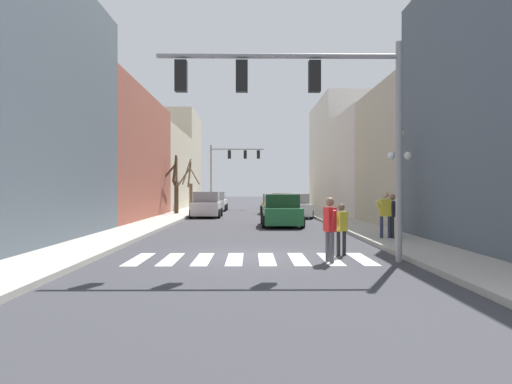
% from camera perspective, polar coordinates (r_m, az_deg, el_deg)
% --- Properties ---
extents(ground_plane, '(240.00, 240.00, 0.00)m').
position_cam_1_polar(ground_plane, '(14.86, -0.59, -7.31)').
color(ground_plane, '#38383D').
extents(sidewalk_left, '(2.17, 90.00, 0.15)m').
position_cam_1_polar(sidewalk_left, '(15.79, -20.58, -6.61)').
color(sidewalk_left, '#ADA89E').
rests_on(sidewalk_left, ground_plane).
extents(sidewalk_right, '(2.17, 90.00, 0.15)m').
position_cam_1_polar(sidewalk_right, '(15.79, 19.40, -6.61)').
color(sidewalk_right, '#ADA89E').
rests_on(sidewalk_right, ground_plane).
extents(building_row_left, '(6.00, 56.28, 11.01)m').
position_cam_1_polar(building_row_left, '(38.19, -14.96, 4.24)').
color(building_row_left, '#515B66').
rests_on(building_row_left, ground_plane).
extents(building_row_right, '(6.00, 46.10, 10.40)m').
position_cam_1_polar(building_row_right, '(33.73, 15.73, 4.63)').
color(building_row_right, '#515B66').
rests_on(building_row_right, ground_plane).
extents(crosswalk_stripes, '(6.75, 2.60, 0.01)m').
position_cam_1_polar(crosswalk_stripes, '(14.19, -0.59, -7.66)').
color(crosswalk_stripes, white).
rests_on(crosswalk_stripes, ground_plane).
extents(traffic_signal_near, '(6.65, 0.28, 5.98)m').
position_cam_1_polar(traffic_signal_near, '(13.79, 5.93, 10.60)').
color(traffic_signal_near, gray).
rests_on(traffic_signal_near, ground_plane).
extents(traffic_signal_far, '(5.41, 0.28, 6.43)m').
position_cam_1_polar(traffic_signal_far, '(50.39, -2.98, 3.43)').
color(traffic_signal_far, gray).
rests_on(traffic_signal_far, ground_plane).
extents(street_lamp_right_corner, '(0.95, 0.36, 4.18)m').
position_cam_1_polar(street_lamp_right_corner, '(20.16, 16.08, 3.55)').
color(street_lamp_right_corner, black).
rests_on(street_lamp_right_corner, sidewalk_right).
extents(car_parked_left_mid, '(2.17, 4.79, 1.71)m').
position_cam_1_polar(car_parked_left_mid, '(26.72, 2.93, -2.20)').
color(car_parked_left_mid, '#236B38').
rests_on(car_parked_left_mid, ground_plane).
extents(car_parked_left_far, '(2.14, 4.42, 1.67)m').
position_cam_1_polar(car_parked_left_far, '(34.67, 4.51, -1.66)').
color(car_parked_left_far, white).
rests_on(car_parked_left_far, ground_plane).
extents(car_at_intersection, '(1.96, 4.86, 1.73)m').
position_cam_1_polar(car_at_intersection, '(45.83, -4.56, -1.14)').
color(car_at_intersection, white).
rests_on(car_at_intersection, ground_plane).
extents(car_parked_right_near, '(2.09, 4.12, 1.79)m').
position_cam_1_polar(car_parked_right_near, '(35.18, -5.66, -1.55)').
color(car_parked_right_near, silver).
rests_on(car_parked_right_near, ground_plane).
extents(car_driving_away_lane, '(2.13, 4.25, 1.60)m').
position_cam_1_polar(car_driving_away_lane, '(40.08, 2.04, -1.43)').
color(car_driving_away_lane, '#A38423').
rests_on(car_driving_away_lane, ground_plane).
extents(car_parked_right_mid, '(2.18, 4.73, 1.58)m').
position_cam_1_polar(car_parked_right_mid, '(50.16, 2.91, -1.09)').
color(car_parked_right_mid, '#A38423').
rests_on(car_parked_right_mid, ground_plane).
extents(pedestrian_on_left_sidewalk, '(0.56, 0.48, 1.54)m').
position_cam_1_polar(pedestrian_on_left_sidewalk, '(15.02, 9.73, -3.74)').
color(pedestrian_on_left_sidewalk, black).
rests_on(pedestrian_on_left_sidewalk, ground_plane).
extents(pedestrian_near_right_corner, '(0.31, 0.70, 1.64)m').
position_cam_1_polar(pedestrian_near_right_corner, '(19.40, 15.35, -2.21)').
color(pedestrian_near_right_corner, black).
rests_on(pedestrian_near_right_corner, sidewalk_right).
extents(pedestrian_waiting_at_curb, '(0.74, 0.24, 1.72)m').
position_cam_1_polar(pedestrian_waiting_at_curb, '(19.25, 14.58, -2.09)').
color(pedestrian_waiting_at_curb, '#282D47').
rests_on(pedestrian_waiting_at_curb, sidewalk_right).
extents(pedestrian_crossing_street, '(0.31, 0.75, 1.75)m').
position_cam_1_polar(pedestrian_crossing_street, '(13.62, 8.44, -3.62)').
color(pedestrian_crossing_street, '#4C4C51').
rests_on(pedestrian_crossing_street, ground_plane).
extents(street_tree_right_far, '(2.07, 2.18, 4.50)m').
position_cam_1_polar(street_tree_right_far, '(44.28, -7.59, 0.59)').
color(street_tree_right_far, brown).
rests_on(street_tree_right_far, sidewalk_left).
extents(street_tree_right_near, '(1.71, 3.19, 4.45)m').
position_cam_1_polar(street_tree_right_near, '(38.18, -9.23, 0.77)').
color(street_tree_right_near, '#473828').
rests_on(street_tree_right_near, sidewalk_left).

